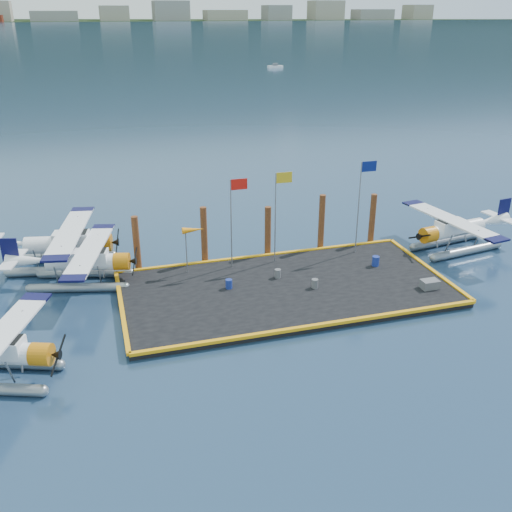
{
  "coord_description": "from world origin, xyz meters",
  "views": [
    {
      "loc": [
        -10.67,
        -29.88,
        16.21
      ],
      "look_at": [
        -1.35,
        2.0,
        1.79
      ],
      "focal_mm": 40.0,
      "sensor_mm": 36.0,
      "label": 1
    }
  ],
  "objects_px": {
    "piling_1": "(204,237)",
    "piling_3": "(321,224)",
    "seaplane_c": "(66,247)",
    "flagpole_yellow": "(278,204)",
    "drum_5": "(278,273)",
    "crate": "(430,284)",
    "piling_0": "(137,245)",
    "seaplane_d": "(454,232)",
    "piling_2": "(268,233)",
    "drum_2": "(315,284)",
    "flagpole_blue": "(362,194)",
    "drum_4": "(376,261)",
    "piling_4": "(372,221)",
    "seaplane_b": "(86,264)",
    "windsock": "(193,231)",
    "flagpole_red": "(234,210)",
    "drum_0": "(229,284)"
  },
  "relations": [
    {
      "from": "piling_1",
      "to": "piling_3",
      "type": "bearing_deg",
      "value": 0.0
    },
    {
      "from": "seaplane_c",
      "to": "flagpole_yellow",
      "type": "bearing_deg",
      "value": 85.05
    },
    {
      "from": "flagpole_yellow",
      "to": "drum_5",
      "type": "bearing_deg",
      "value": -107.96
    },
    {
      "from": "seaplane_c",
      "to": "crate",
      "type": "bearing_deg",
      "value": 74.94
    },
    {
      "from": "flagpole_yellow",
      "to": "piling_0",
      "type": "bearing_deg",
      "value": 170.14
    },
    {
      "from": "seaplane_d",
      "to": "piling_2",
      "type": "relative_size",
      "value": 2.46
    },
    {
      "from": "drum_5",
      "to": "piling_3",
      "type": "distance_m",
      "value": 6.29
    },
    {
      "from": "drum_2",
      "to": "piling_0",
      "type": "height_order",
      "value": "piling_0"
    },
    {
      "from": "piling_3",
      "to": "flagpole_blue",
      "type": "bearing_deg",
      "value": -36.07
    },
    {
      "from": "piling_2",
      "to": "crate",
      "type": "bearing_deg",
      "value": -45.63
    },
    {
      "from": "drum_4",
      "to": "piling_4",
      "type": "bearing_deg",
      "value": 67.35
    },
    {
      "from": "piling_1",
      "to": "crate",
      "type": "bearing_deg",
      "value": -33.1
    },
    {
      "from": "drum_5",
      "to": "flagpole_yellow",
      "type": "distance_m",
      "value": 4.61
    },
    {
      "from": "seaplane_b",
      "to": "drum_4",
      "type": "xyz_separation_m",
      "value": [
        18.58,
        -3.35,
        -0.67
      ]
    },
    {
      "from": "seaplane_b",
      "to": "windsock",
      "type": "relative_size",
      "value": 2.92
    },
    {
      "from": "windsock",
      "to": "piling_0",
      "type": "height_order",
      "value": "piling_0"
    },
    {
      "from": "flagpole_red",
      "to": "piling_4",
      "type": "height_order",
      "value": "flagpole_red"
    },
    {
      "from": "drum_0",
      "to": "piling_1",
      "type": "distance_m",
      "value": 4.88
    },
    {
      "from": "piling_0",
      "to": "piling_2",
      "type": "bearing_deg",
      "value": 0.0
    },
    {
      "from": "drum_0",
      "to": "piling_0",
      "type": "xyz_separation_m",
      "value": [
        -5.05,
        4.64,
        1.31
      ]
    },
    {
      "from": "drum_4",
      "to": "piling_0",
      "type": "relative_size",
      "value": 0.17
    },
    {
      "from": "seaplane_d",
      "to": "flagpole_red",
      "type": "relative_size",
      "value": 1.56
    },
    {
      "from": "piling_2",
      "to": "drum_5",
      "type": "bearing_deg",
      "value": -98.31
    },
    {
      "from": "flagpole_yellow",
      "to": "piling_3",
      "type": "xyz_separation_m",
      "value": [
        3.8,
        1.6,
        -2.36
      ]
    },
    {
      "from": "seaplane_c",
      "to": "flagpole_red",
      "type": "distance_m",
      "value": 11.73
    },
    {
      "from": "drum_5",
      "to": "flagpole_blue",
      "type": "bearing_deg",
      "value": 19.82
    },
    {
      "from": "drum_0",
      "to": "seaplane_c",
      "type": "bearing_deg",
      "value": 144.24
    },
    {
      "from": "drum_2",
      "to": "drum_4",
      "type": "xyz_separation_m",
      "value": [
        5.13,
        1.94,
        0.05
      ]
    },
    {
      "from": "drum_0",
      "to": "windsock",
      "type": "distance_m",
      "value": 4.26
    },
    {
      "from": "drum_5",
      "to": "piling_3",
      "type": "height_order",
      "value": "piling_3"
    },
    {
      "from": "seaplane_b",
      "to": "piling_2",
      "type": "height_order",
      "value": "piling_2"
    },
    {
      "from": "piling_3",
      "to": "drum_2",
      "type": "bearing_deg",
      "value": -115.19
    },
    {
      "from": "piling_3",
      "to": "seaplane_d",
      "type": "bearing_deg",
      "value": -14.72
    },
    {
      "from": "drum_5",
      "to": "crate",
      "type": "bearing_deg",
      "value": -25.44
    },
    {
      "from": "seaplane_b",
      "to": "flagpole_yellow",
      "type": "bearing_deg",
      "value": 100.41
    },
    {
      "from": "drum_4",
      "to": "crate",
      "type": "relative_size",
      "value": 0.63
    },
    {
      "from": "drum_5",
      "to": "piling_4",
      "type": "distance_m",
      "value": 9.59
    },
    {
      "from": "drum_5",
      "to": "drum_0",
      "type": "bearing_deg",
      "value": -169.96
    },
    {
      "from": "piling_0",
      "to": "piling_2",
      "type": "relative_size",
      "value": 1.05
    },
    {
      "from": "flagpole_yellow",
      "to": "piling_0",
      "type": "relative_size",
      "value": 1.55
    },
    {
      "from": "flagpole_red",
      "to": "piling_4",
      "type": "distance_m",
      "value": 11.17
    },
    {
      "from": "drum_2",
      "to": "piling_1",
      "type": "xyz_separation_m",
      "value": [
        -5.65,
        6.07,
        1.41
      ]
    },
    {
      "from": "piling_2",
      "to": "piling_4",
      "type": "xyz_separation_m",
      "value": [
        8.0,
        0.0,
        0.1
      ]
    },
    {
      "from": "drum_0",
      "to": "piling_3",
      "type": "xyz_separation_m",
      "value": [
        7.95,
        4.64,
        1.46
      ]
    },
    {
      "from": "crate",
      "to": "flagpole_yellow",
      "type": "bearing_deg",
      "value": 139.91
    },
    {
      "from": "drum_5",
      "to": "seaplane_b",
      "type": "bearing_deg",
      "value": 164.44
    },
    {
      "from": "seaplane_c",
      "to": "drum_5",
      "type": "distance_m",
      "value": 14.39
    },
    {
      "from": "flagpole_blue",
      "to": "piling_0",
      "type": "relative_size",
      "value": 1.62
    },
    {
      "from": "crate",
      "to": "piling_2",
      "type": "bearing_deg",
      "value": 134.37
    },
    {
      "from": "seaplane_c",
      "to": "piling_0",
      "type": "distance_m",
      "value": 5.05
    }
  ]
}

